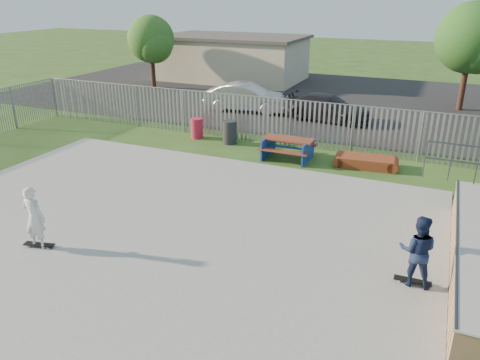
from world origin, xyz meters
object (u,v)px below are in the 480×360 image
at_px(car_silver, 247,97).
at_px(skater_white, 34,218).
at_px(car_dark, 327,108).
at_px(tree_mid, 471,38).
at_px(skater_navy, 417,251).
at_px(trash_bin_grey, 230,132).
at_px(trash_bin_red, 197,128).
at_px(funbox, 366,162).
at_px(tree_left, 151,39).
at_px(picnic_table, 288,148).

relative_size(car_silver, skater_white, 2.78).
xyz_separation_m(car_dark, tree_mid, (6.24, 5.27, 3.21)).
bearing_deg(car_silver, skater_navy, -150.88).
bearing_deg(trash_bin_grey, trash_bin_red, 174.76).
bearing_deg(skater_navy, car_dark, -69.99).
bearing_deg(car_dark, skater_white, 172.93).
bearing_deg(car_silver, funbox, -136.33).
distance_m(funbox, tree_mid, 12.42).
bearing_deg(trash_bin_red, tree_left, 132.10).
distance_m(funbox, car_dark, 6.86).
relative_size(car_dark, skater_navy, 2.75).
relative_size(trash_bin_grey, car_dark, 0.22).
height_order(picnic_table, car_silver, car_silver).
height_order(trash_bin_grey, car_silver, car_silver).
xyz_separation_m(trash_bin_grey, skater_navy, (8.25, -8.19, 0.47)).
bearing_deg(trash_bin_grey, car_silver, 105.57).
distance_m(car_dark, skater_white, 16.20).
relative_size(picnic_table, car_dark, 0.44).
xyz_separation_m(tree_left, skater_navy, (18.41, -17.70, -2.26)).
distance_m(trash_bin_red, car_silver, 5.62).
distance_m(tree_mid, skater_navy, 19.23).
distance_m(car_silver, car_dark, 4.55).
bearing_deg(funbox, car_silver, 134.90).
height_order(tree_left, skater_white, tree_left).
height_order(trash_bin_red, skater_white, skater_white).
height_order(funbox, skater_white, skater_white).
bearing_deg(skater_navy, tree_left, -45.05).
xyz_separation_m(trash_bin_red, tree_left, (-8.45, 9.35, 2.78)).
distance_m(trash_bin_grey, skater_navy, 11.63).
distance_m(funbox, trash_bin_red, 7.70).
relative_size(picnic_table, skater_white, 1.22).
bearing_deg(car_dark, tree_mid, -44.39).
distance_m(picnic_table, car_silver, 8.08).
xyz_separation_m(picnic_table, car_silver, (-4.55, 6.66, 0.35)).
bearing_deg(skater_white, tree_mid, -118.38).
bearing_deg(tree_mid, car_dark, -139.79).
bearing_deg(skater_navy, trash_bin_grey, -45.95).
xyz_separation_m(trash_bin_red, tree_mid, (10.88, 10.64, 3.44)).
height_order(trash_bin_red, car_dark, car_dark).
bearing_deg(trash_bin_grey, tree_left, 136.89).
height_order(car_silver, tree_mid, tree_mid).
bearing_deg(picnic_table, skater_navy, -53.30).
height_order(picnic_table, skater_white, skater_white).
bearing_deg(tree_left, trash_bin_grey, -43.11).
distance_m(car_silver, tree_mid, 12.29).
height_order(skater_navy, skater_white, same).
relative_size(car_dark, tree_left, 0.94).
xyz_separation_m(tree_mid, skater_white, (-9.74, -21.09, -2.91)).
xyz_separation_m(funbox, tree_mid, (3.22, 11.42, 3.69)).
height_order(trash_bin_grey, skater_white, skater_white).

